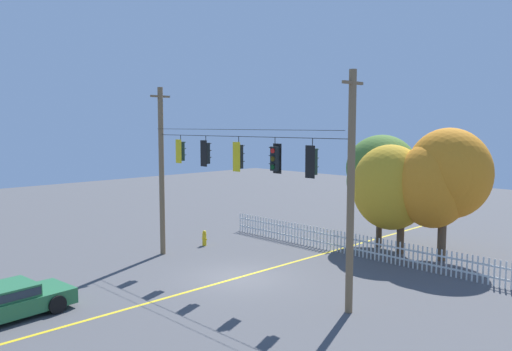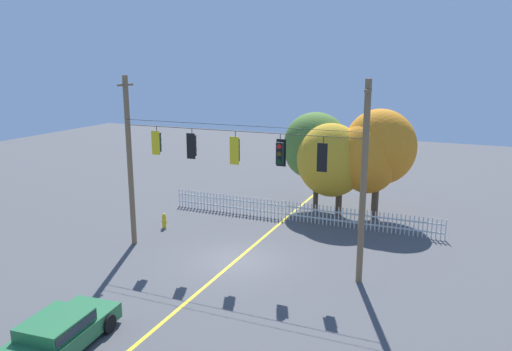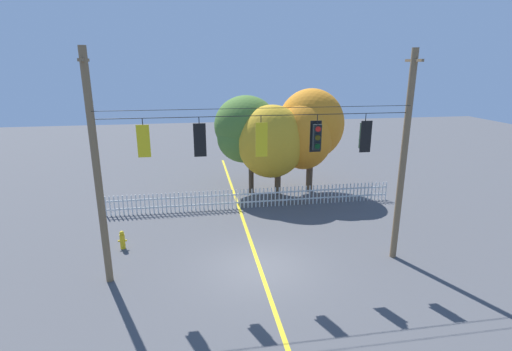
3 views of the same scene
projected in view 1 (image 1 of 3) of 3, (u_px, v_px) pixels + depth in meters
ground at (239, 278)px, 21.96m from camera, size 80.00×80.00×0.00m
lane_centerline_stripe at (239, 277)px, 21.96m from camera, size 0.16×36.00×0.01m
signal_support_span at (238, 179)px, 21.54m from camera, size 11.67×1.10×8.39m
traffic_signal_southbound_primary at (181, 151)px, 24.33m from camera, size 0.43×0.38×1.33m
traffic_signal_northbound_secondary at (206, 153)px, 22.98m from camera, size 0.43×0.38×1.38m
traffic_signal_westbound_side at (239, 157)px, 21.42m from camera, size 0.43×0.38×1.46m
traffic_signal_northbound_primary at (275, 159)px, 19.95m from camera, size 0.43×0.38×1.42m
traffic_signal_eastbound_side at (312, 162)px, 18.60m from camera, size 0.43×0.38×1.45m
white_picket_fence at (346, 243)px, 25.94m from camera, size 15.98×0.06×1.12m
autumn_maple_near_fence at (380, 174)px, 27.70m from camera, size 3.89×3.64×6.01m
autumn_maple_mid at (392, 187)px, 26.01m from camera, size 4.07×3.51×5.56m
autumn_oak_far_east at (442, 178)px, 24.51m from camera, size 4.38×3.93×6.41m
parked_car at (5, 301)px, 17.28m from camera, size 2.26×4.37×1.15m
fire_hydrant at (204, 238)px, 27.78m from camera, size 0.38×0.22×0.83m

